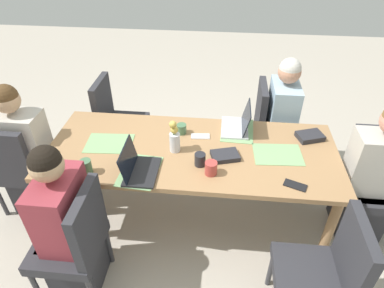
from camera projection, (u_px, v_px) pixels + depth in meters
ground_plane at (192, 213)px, 3.01m from camera, size 10.00×10.00×0.00m
dining_table at (192, 157)px, 2.62m from camera, size 2.23×0.91×0.73m
chair_near_left_near at (76, 239)px, 2.19m from camera, size 0.44×0.44×0.90m
person_near_left_near at (68, 228)px, 2.22m from camera, size 0.36×0.40×1.19m
chair_head_left_left_mid at (17, 165)px, 2.79m from camera, size 0.44×0.44×0.90m
person_head_left_left_mid at (28, 157)px, 2.83m from camera, size 0.40×0.36×1.19m
chair_head_right_left_far at (374, 177)px, 2.66m from camera, size 0.44×0.44×0.90m
person_head_right_left_far at (370, 180)px, 2.59m from camera, size 0.40×0.36×1.19m
chair_far_right_near at (271, 123)px, 3.29m from camera, size 0.44×0.44×0.90m
person_far_right_near at (280, 125)px, 3.22m from camera, size 0.36×0.40×1.19m
chair_far_right_mid at (116, 118)px, 3.37m from camera, size 0.44×0.44×0.90m
chair_near_right_far at (326, 271)px, 2.00m from camera, size 0.44×0.44×0.90m
flower_vase at (174, 137)px, 2.50m from camera, size 0.08×0.09×0.26m
placemat_near_left_near at (140, 171)px, 2.37m from camera, size 0.29×0.38×0.00m
placemat_head_left_left_mid at (109, 143)px, 2.64m from camera, size 0.37×0.28×0.00m
placemat_head_right_left_far at (278, 154)px, 2.53m from camera, size 0.38×0.28×0.00m
placemat_far_right_near at (237, 130)px, 2.78m from camera, size 0.28×0.37×0.00m
laptop_far_right_near at (238, 125)px, 2.77m from camera, size 0.22×0.32×0.21m
laptop_near_left_near at (138, 168)px, 2.33m from camera, size 0.22×0.32×0.21m
coffee_mug_near_left at (211, 168)px, 2.32m from camera, size 0.09×0.09×0.10m
coffee_mug_near_right at (86, 167)px, 2.33m from camera, size 0.08×0.08×0.11m
coffee_mug_centre_left at (200, 159)px, 2.40m from camera, size 0.08×0.08×0.10m
coffee_mug_centre_right at (48, 161)px, 2.39m from camera, size 0.08×0.08×0.10m
coffee_mug_far_left at (182, 129)px, 2.73m from camera, size 0.08×0.08×0.08m
book_red_cover at (225, 156)px, 2.48m from camera, size 0.23×0.19×0.04m
book_blue_cover at (310, 136)px, 2.68m from camera, size 0.24×0.20×0.04m
phone_black at (295, 185)px, 2.25m from camera, size 0.17×0.12×0.01m
phone_silver at (200, 136)px, 2.71m from camera, size 0.16×0.09×0.01m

